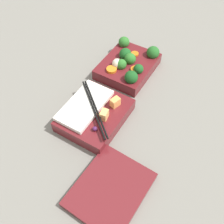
% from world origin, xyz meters
% --- Properties ---
extents(ground_plane, '(3.00, 3.00, 0.00)m').
position_xyz_m(ground_plane, '(0.00, 0.00, 0.00)').
color(ground_plane, slate).
extents(bento_tray_vegetable, '(0.19, 0.15, 0.07)m').
position_xyz_m(bento_tray_vegetable, '(-0.10, -0.01, 0.03)').
color(bento_tray_vegetable, maroon).
rests_on(bento_tray_vegetable, ground_plane).
extents(bento_tray_rice, '(0.19, 0.17, 0.06)m').
position_xyz_m(bento_tray_rice, '(0.12, 0.00, 0.02)').
color(bento_tray_rice, maroon).
rests_on(bento_tray_rice, ground_plane).
extents(bento_lid, '(0.19, 0.16, 0.02)m').
position_xyz_m(bento_lid, '(0.28, 0.15, 0.01)').
color(bento_lid, maroon).
rests_on(bento_lid, ground_plane).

